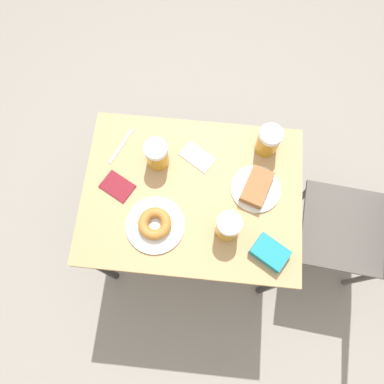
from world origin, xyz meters
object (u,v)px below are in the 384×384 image
(chair, at_px, (374,229))
(napkin_folded, at_px, (197,157))
(beer_mug_center, at_px, (157,154))
(passport_near_edge, at_px, (117,187))
(beer_mug_left, at_px, (269,141))
(blue_pouch, at_px, (270,252))
(plate_with_cake, at_px, (256,188))
(plate_with_donut, at_px, (155,224))
(fork, at_px, (121,146))
(beer_mug_right, at_px, (228,226))

(chair, bearing_deg, napkin_folded, -97.56)
(beer_mug_center, relative_size, passport_near_edge, 0.86)
(beer_mug_left, bearing_deg, passport_near_edge, -68.47)
(napkin_folded, bearing_deg, blue_pouch, 39.69)
(chair, height_order, plate_with_cake, chair)
(beer_mug_left, bearing_deg, plate_with_donut, -47.94)
(fork, relative_size, passport_near_edge, 1.09)
(plate_with_donut, relative_size, napkin_folded, 1.46)
(beer_mug_right, bearing_deg, fork, -124.23)
(plate_with_cake, bearing_deg, passport_near_edge, -85.42)
(beer_mug_left, height_order, blue_pouch, beer_mug_left)
(plate_with_cake, height_order, beer_mug_right, beer_mug_right)
(chair, distance_m, beer_mug_left, 0.63)
(plate_with_cake, height_order, beer_mug_center, beer_mug_center)
(plate_with_donut, height_order, beer_mug_left, beer_mug_left)
(passport_near_edge, bearing_deg, beer_mug_right, 73.26)
(beer_mug_center, relative_size, napkin_folded, 0.83)
(plate_with_cake, relative_size, beer_mug_right, 1.52)
(plate_with_cake, distance_m, passport_near_edge, 0.56)
(beer_mug_left, relative_size, napkin_folded, 0.83)
(beer_mug_left, bearing_deg, blue_pouch, 3.69)
(beer_mug_left, bearing_deg, beer_mug_center, -76.70)
(beer_mug_center, height_order, beer_mug_right, same)
(beer_mug_center, bearing_deg, napkin_folded, 101.89)
(beer_mug_right, relative_size, passport_near_edge, 0.86)
(plate_with_donut, bearing_deg, blue_pouch, 81.53)
(beer_mug_left, distance_m, blue_pouch, 0.44)
(chair, height_order, beer_mug_center, chair)
(fork, bearing_deg, beer_mug_center, 72.40)
(passport_near_edge, xyz_separation_m, blue_pouch, (0.21, 0.62, 0.02))
(beer_mug_right, xyz_separation_m, fork, (-0.32, -0.46, -0.06))
(plate_with_donut, distance_m, blue_pouch, 0.45)
(passport_near_edge, bearing_deg, beer_mug_left, 111.53)
(beer_mug_right, distance_m, passport_near_edge, 0.47)
(chair, relative_size, beer_mug_center, 6.61)
(napkin_folded, relative_size, passport_near_edge, 1.04)
(chair, bearing_deg, blue_pouch, -63.85)
(napkin_folded, height_order, blue_pouch, blue_pouch)
(beer_mug_right, relative_size, napkin_folded, 0.83)
(passport_near_edge, height_order, blue_pouch, blue_pouch)
(beer_mug_center, relative_size, fork, 0.79)
(plate_with_donut, xyz_separation_m, beer_mug_right, (-0.01, 0.28, 0.05))
(napkin_folded, distance_m, passport_near_edge, 0.35)
(fork, bearing_deg, plate_with_donut, 30.04)
(plate_with_cake, xyz_separation_m, plate_with_donut, (0.19, -0.38, -0.00))
(fork, bearing_deg, chair, 79.89)
(chair, bearing_deg, beer_mug_center, -93.55)
(plate_with_donut, xyz_separation_m, beer_mug_left, (-0.38, 0.42, 0.05))
(beer_mug_right, xyz_separation_m, napkin_folded, (-0.30, -0.14, -0.06))
(plate_with_cake, xyz_separation_m, beer_mug_center, (-0.08, -0.41, 0.05))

